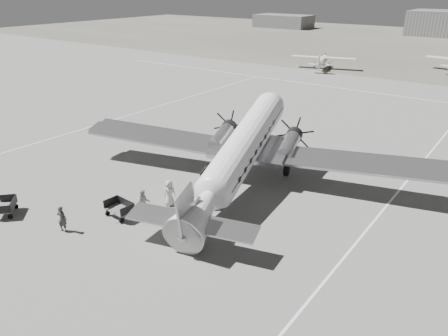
% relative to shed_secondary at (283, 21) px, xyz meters
% --- Properties ---
extents(ground, '(260.00, 260.00, 0.00)m').
position_rel_shed_secondary_xyz_m(ground, '(55.00, -115.00, -2.00)').
color(ground, slate).
rests_on(ground, ground).
extents(taxi_line_right, '(0.15, 80.00, 0.01)m').
position_rel_shed_secondary_xyz_m(taxi_line_right, '(67.00, -115.00, -1.99)').
color(taxi_line_right, white).
rests_on(taxi_line_right, ground).
extents(taxi_line_left, '(0.15, 60.00, 0.01)m').
position_rel_shed_secondary_xyz_m(taxi_line_left, '(37.00, -105.00, -1.99)').
color(taxi_line_left, white).
rests_on(taxi_line_left, ground).
extents(taxi_line_horizon, '(90.00, 0.15, 0.01)m').
position_rel_shed_secondary_xyz_m(taxi_line_horizon, '(55.00, -75.00, -1.99)').
color(taxi_line_horizon, white).
rests_on(taxi_line_horizon, ground).
extents(shed_secondary, '(18.00, 10.00, 4.00)m').
position_rel_shed_secondary_xyz_m(shed_secondary, '(0.00, 0.00, 0.00)').
color(shed_secondary, '#5A5A5A').
rests_on(shed_secondary, ground).
extents(dc3_airliner, '(31.78, 25.76, 5.29)m').
position_rel_shed_secondary_xyz_m(dc3_airliner, '(57.54, -110.07, 0.64)').
color(dc3_airliner, '#A5A5A8').
rests_on(dc3_airliner, ground).
extents(light_plane_left, '(12.99, 11.60, 2.27)m').
position_rel_shed_secondary_xyz_m(light_plane_left, '(42.41, -62.91, -0.87)').
color(light_plane_left, silver).
rests_on(light_plane_left, ground).
extents(baggage_cart_near, '(1.97, 1.47, 1.05)m').
position_rel_shed_secondary_xyz_m(baggage_cart_near, '(53.81, -118.13, -1.47)').
color(baggage_cart_near, '#5A5A5A').
rests_on(baggage_cart_near, ground).
extents(baggage_cart_far, '(2.16, 2.14, 1.01)m').
position_rel_shed_secondary_xyz_m(baggage_cart_far, '(47.70, -122.17, -1.50)').
color(baggage_cart_far, '#5A5A5A').
rests_on(baggage_cart_far, ground).
extents(ground_crew, '(0.70, 0.57, 1.64)m').
position_rel_shed_secondary_xyz_m(ground_crew, '(52.42, -121.26, -1.18)').
color(ground_crew, '#2E2E2E').
rests_on(ground_crew, ground).
extents(ramp_agent, '(1.06, 1.12, 1.82)m').
position_rel_shed_secondary_xyz_m(ramp_agent, '(54.98, -117.11, -1.09)').
color(ramp_agent, '#B1B1AF').
rests_on(ramp_agent, ground).
extents(passenger, '(0.79, 1.01, 1.82)m').
position_rel_shed_secondary_xyz_m(passenger, '(55.33, -115.14, -1.09)').
color(passenger, '#B0B1AE').
rests_on(passenger, ground).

